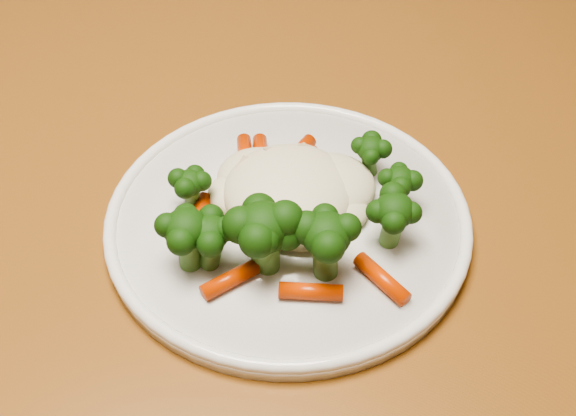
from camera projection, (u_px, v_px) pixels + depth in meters
The scene contains 3 objects.
dining_table at pixel (288, 244), 0.68m from camera, with size 1.47×1.24×0.75m.
plate at pixel (288, 220), 0.57m from camera, with size 0.28×0.28×0.01m, color white.
meal at pixel (286, 210), 0.53m from camera, with size 0.20×0.18×0.05m.
Camera 1 is at (0.31, -0.34, 1.16)m, focal length 45.00 mm.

